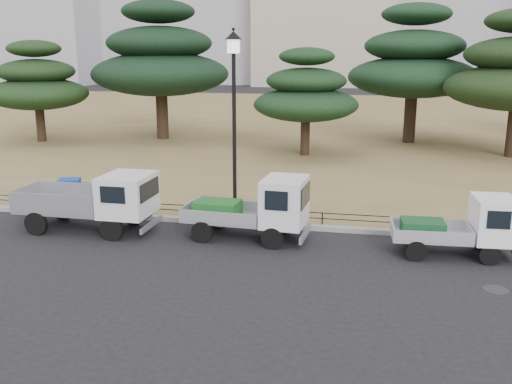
% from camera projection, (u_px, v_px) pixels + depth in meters
% --- Properties ---
extents(ground, '(220.00, 220.00, 0.00)m').
position_uv_depth(ground, '(242.00, 254.00, 15.98)').
color(ground, black).
extents(lawn, '(120.00, 56.00, 0.15)m').
position_uv_depth(lawn, '(329.00, 122.00, 45.05)').
color(lawn, olive).
rests_on(lawn, ground).
extents(curb, '(120.00, 0.25, 0.16)m').
position_uv_depth(curb, '(260.00, 224.00, 18.44)').
color(curb, gray).
rests_on(curb, ground).
extents(truck_large, '(4.30, 1.76, 1.87)m').
position_uv_depth(truck_large, '(94.00, 199.00, 17.78)').
color(truck_large, black).
rests_on(truck_large, ground).
extents(truck_kei_front, '(3.74, 1.80, 1.93)m').
position_uv_depth(truck_kei_front, '(255.00, 208.00, 17.00)').
color(truck_kei_front, black).
rests_on(truck_kei_front, ground).
extents(truck_kei_rear, '(3.29, 1.55, 1.69)m').
position_uv_depth(truck_kei_rear, '(462.00, 227.00, 15.64)').
color(truck_kei_rear, black).
rests_on(truck_kei_rear, ground).
extents(street_lamp, '(0.53, 0.53, 5.98)m').
position_uv_depth(street_lamp, '(234.00, 95.00, 17.91)').
color(street_lamp, black).
rests_on(street_lamp, lawn).
extents(pipe_fence, '(38.00, 0.04, 0.40)m').
position_uv_depth(pipe_fence, '(261.00, 212.00, 18.49)').
color(pipe_fence, black).
rests_on(pipe_fence, lawn).
extents(tarp_pile, '(1.83, 1.57, 1.04)m').
position_uv_depth(tarp_pile, '(65.00, 195.00, 20.21)').
color(tarp_pile, '#153FA5').
rests_on(tarp_pile, lawn).
extents(manhole, '(0.60, 0.60, 0.01)m').
position_uv_depth(manhole, '(496.00, 290.00, 13.56)').
color(manhole, '#2D2D30').
rests_on(manhole, ground).
extents(pine_west_far, '(5.97, 5.97, 6.03)m').
position_uv_depth(pine_west_far, '(37.00, 84.00, 34.11)').
color(pine_west_far, black).
rests_on(pine_west_far, lawn).
extents(pine_west_near, '(8.40, 8.40, 8.39)m').
position_uv_depth(pine_west_near, '(160.00, 60.00, 34.89)').
color(pine_west_near, black).
rests_on(pine_west_near, lawn).
extents(pine_center_left, '(5.48, 5.48, 5.57)m').
position_uv_depth(pine_center_left, '(306.00, 94.00, 29.59)').
color(pine_center_left, black).
rests_on(pine_center_left, lawn).
extents(pine_center_right, '(7.63, 7.63, 8.09)m').
position_uv_depth(pine_center_right, '(413.00, 63.00, 33.48)').
color(pine_center_right, black).
rests_on(pine_center_right, lawn).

